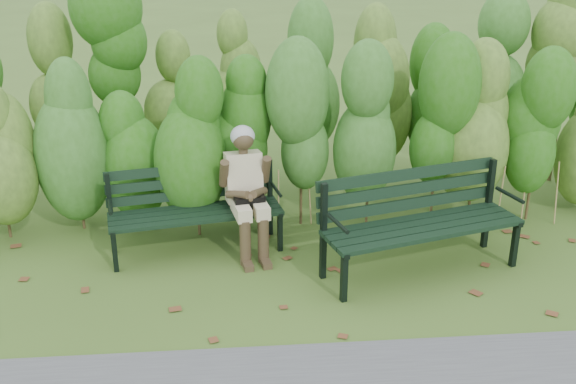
{
  "coord_description": "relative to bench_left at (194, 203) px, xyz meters",
  "views": [
    {
      "loc": [
        -0.48,
        -5.25,
        3.01
      ],
      "look_at": [
        0.0,
        0.35,
        0.75
      ],
      "focal_mm": 42.0,
      "sensor_mm": 36.0,
      "label": 1
    }
  ],
  "objects": [
    {
      "name": "ground",
      "position": [
        0.87,
        -0.81,
        -0.48
      ],
      "size": [
        80.0,
        80.0,
        0.0
      ],
      "primitive_type": "plane",
      "color": "#3E5820"
    },
    {
      "name": "bench_left",
      "position": [
        0.0,
        0.0,
        0.0
      ],
      "size": [
        1.71,
        0.83,
        0.82
      ],
      "color": "black",
      "rests_on": "ground"
    },
    {
      "name": "seated_woman",
      "position": [
        0.51,
        -0.08,
        0.21
      ],
      "size": [
        0.52,
        0.76,
        1.24
      ],
      "color": "tan",
      "rests_on": "ground"
    },
    {
      "name": "hedge_band",
      "position": [
        0.87,
        1.06,
        0.77
      ],
      "size": [
        11.04,
        1.67,
        2.42
      ],
      "color": "#47381E",
      "rests_on": "ground"
    },
    {
      "name": "bench_right",
      "position": [
        2.04,
        -0.58,
        0.06
      ],
      "size": [
        1.93,
        1.09,
        0.92
      ],
      "color": "black",
      "rests_on": "ground"
    },
    {
      "name": "leaf_litter",
      "position": [
        1.55,
        -1.1,
        -0.48
      ],
      "size": [
        5.8,
        2.04,
        0.01
      ],
      "color": "brown",
      "rests_on": "ground"
    }
  ]
}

